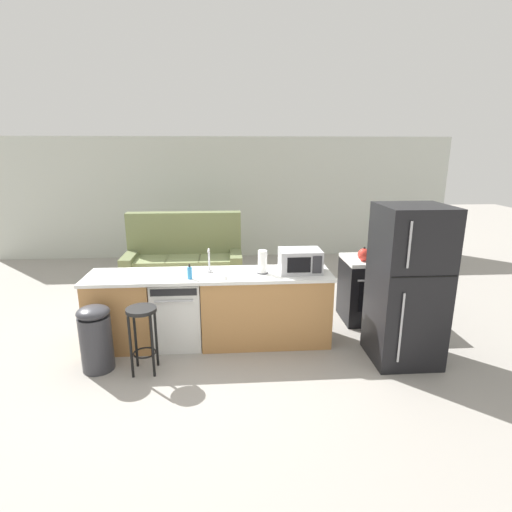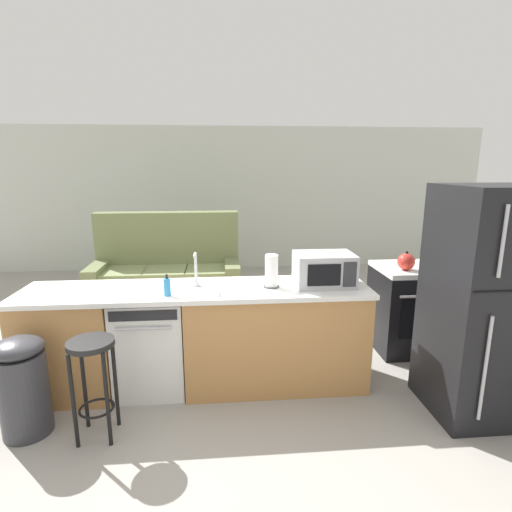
% 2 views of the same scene
% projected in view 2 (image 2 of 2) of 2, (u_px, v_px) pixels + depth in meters
% --- Properties ---
extents(ground_plane, '(24.00, 24.00, 0.00)m').
position_uv_depth(ground_plane, '(183.00, 385.00, 3.56)').
color(ground_plane, gray).
extents(wall_back, '(10.00, 0.06, 2.60)m').
position_uv_depth(wall_back, '(217.00, 199.00, 7.38)').
color(wall_back, beige).
rests_on(wall_back, ground_plane).
extents(kitchen_counter, '(2.94, 0.66, 0.90)m').
position_uv_depth(kitchen_counter, '(209.00, 340.00, 3.49)').
color(kitchen_counter, '#B77F47').
rests_on(kitchen_counter, ground_plane).
extents(dishwasher, '(0.58, 0.61, 0.84)m').
position_uv_depth(dishwasher, '(152.00, 342.00, 3.45)').
color(dishwasher, silver).
rests_on(dishwasher, ground_plane).
extents(stove_range, '(0.76, 0.68, 0.90)m').
position_uv_depth(stove_range, '(412.00, 308.00, 4.20)').
color(stove_range, black).
rests_on(stove_range, ground_plane).
extents(refrigerator, '(0.72, 0.73, 1.78)m').
position_uv_depth(refrigerator, '(484.00, 303.00, 3.03)').
color(refrigerator, black).
rests_on(refrigerator, ground_plane).
extents(microwave, '(0.50, 0.37, 0.28)m').
position_uv_depth(microwave, '(324.00, 269.00, 3.44)').
color(microwave, '#B7B7BC').
rests_on(microwave, kitchen_counter).
extents(sink_faucet, '(0.07, 0.18, 0.30)m').
position_uv_depth(sink_faucet, '(196.00, 272.00, 3.39)').
color(sink_faucet, silver).
rests_on(sink_faucet, kitchen_counter).
extents(paper_towel_roll, '(0.14, 0.14, 0.28)m').
position_uv_depth(paper_towel_roll, '(272.00, 271.00, 3.38)').
color(paper_towel_roll, '#4C4C51').
rests_on(paper_towel_roll, kitchen_counter).
extents(soap_bottle, '(0.06, 0.06, 0.18)m').
position_uv_depth(soap_bottle, '(167.00, 287.00, 3.17)').
color(soap_bottle, '#338CCC').
rests_on(soap_bottle, kitchen_counter).
extents(kettle, '(0.21, 0.17, 0.19)m').
position_uv_depth(kettle, '(406.00, 262.00, 3.94)').
color(kettle, red).
rests_on(kettle, stove_range).
extents(bar_stool, '(0.32, 0.32, 0.74)m').
position_uv_depth(bar_stool, '(93.00, 368.00, 2.78)').
color(bar_stool, black).
rests_on(bar_stool, ground_plane).
extents(trash_bin, '(0.35, 0.35, 0.74)m').
position_uv_depth(trash_bin, '(23.00, 385.00, 2.85)').
color(trash_bin, '#333338').
rests_on(trash_bin, ground_plane).
extents(couch, '(2.00, 0.91, 1.27)m').
position_uv_depth(couch, '(168.00, 276.00, 5.61)').
color(couch, '#667047').
rests_on(couch, ground_plane).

